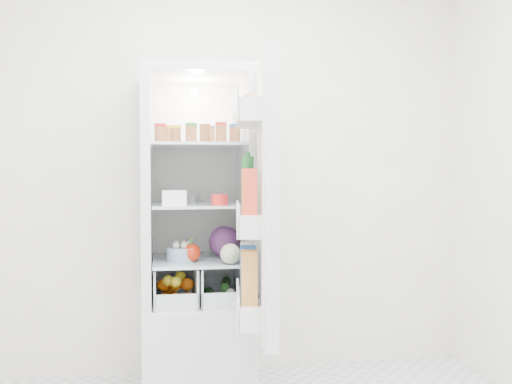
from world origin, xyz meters
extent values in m
cube|color=silver|center=(0.00, 1.50, 1.30)|extent=(3.00, 0.02, 2.60)
cube|color=silver|center=(-0.20, 1.21, 0.25)|extent=(0.60, 0.60, 0.50)
cube|color=silver|center=(-0.20, 1.21, 1.77)|extent=(0.60, 0.60, 0.05)
cube|color=silver|center=(-0.20, 1.49, 1.12)|extent=(0.60, 0.05, 1.25)
cube|color=silver|center=(-0.47, 1.21, 1.12)|extent=(0.05, 0.60, 1.25)
cube|color=silver|center=(0.07, 1.21, 1.12)|extent=(0.05, 0.60, 1.25)
cube|color=white|center=(-0.20, 1.46, 1.12)|extent=(0.50, 0.01, 1.25)
sphere|color=white|center=(-0.20, 1.42, 1.71)|extent=(0.05, 0.05, 0.05)
cube|color=silver|center=(-0.20, 1.19, 0.74)|extent=(0.49, 0.53, 0.01)
cube|color=silver|center=(-0.20, 1.19, 1.05)|extent=(0.49, 0.53, 0.02)
cube|color=silver|center=(-0.20, 1.19, 1.38)|extent=(0.49, 0.53, 0.02)
cylinder|color=#B21919|center=(-0.40, 1.05, 1.43)|extent=(0.06, 0.06, 0.08)
cylinder|color=gold|center=(-0.32, 1.10, 1.43)|extent=(0.06, 0.06, 0.08)
cylinder|color=#267226|center=(-0.24, 1.02, 1.43)|extent=(0.06, 0.06, 0.08)
cylinder|color=brown|center=(-0.16, 1.12, 1.43)|extent=(0.06, 0.06, 0.08)
cylinder|color=#B21919|center=(-0.08, 1.05, 1.43)|extent=(0.06, 0.06, 0.08)
cylinder|color=#194C8C|center=(0.00, 1.10, 1.43)|extent=(0.06, 0.06, 0.08)
cylinder|color=#BF8C19|center=(-0.36, 1.28, 1.43)|extent=(0.06, 0.06, 0.08)
cylinder|color=#4C4C4C|center=(-0.12, 1.30, 1.43)|extent=(0.06, 0.06, 0.08)
cylinder|color=silver|center=(0.01, 1.20, 1.48)|extent=(0.05, 0.05, 0.18)
cube|color=white|center=(-0.33, 1.01, 1.10)|extent=(0.13, 0.13, 0.08)
cylinder|color=red|center=(-0.10, 0.97, 1.09)|extent=(0.11, 0.11, 0.06)
cube|color=silver|center=(-0.28, 1.22, 1.08)|extent=(0.21, 0.18, 0.04)
sphere|color=#5C2161|center=(-0.05, 1.23, 0.83)|extent=(0.17, 0.17, 0.17)
sphere|color=red|center=(-0.24, 1.07, 0.80)|extent=(0.10, 0.10, 0.10)
cylinder|color=#7DA3BB|center=(-0.29, 1.11, 0.79)|extent=(0.18, 0.18, 0.08)
sphere|color=#ADC191|center=(-0.04, 0.98, 0.80)|extent=(0.11, 0.11, 0.11)
sphere|color=#FF5E0D|center=(-0.39, 1.06, 0.55)|extent=(0.07, 0.07, 0.07)
sphere|color=#FF5E0D|center=(-0.32, 1.06, 0.55)|extent=(0.07, 0.07, 0.07)
sphere|color=#FF5E0D|center=(-0.26, 1.06, 0.55)|extent=(0.07, 0.07, 0.07)
sphere|color=#FF5E0D|center=(-0.39, 1.19, 0.61)|extent=(0.07, 0.07, 0.07)
sphere|color=#FF5E0D|center=(-0.32, 1.19, 0.61)|extent=(0.07, 0.07, 0.07)
sphere|color=#FF5E0D|center=(-0.26, 1.19, 0.61)|extent=(0.07, 0.07, 0.07)
sphere|color=#FF5E0D|center=(-0.35, 1.31, 0.55)|extent=(0.07, 0.07, 0.07)
sphere|color=yellow|center=(-0.36, 1.12, 0.64)|extent=(0.06, 0.06, 0.06)
sphere|color=yellow|center=(-0.29, 1.24, 0.64)|extent=(0.06, 0.06, 0.06)
sphere|color=yellow|center=(-0.32, 1.08, 0.64)|extent=(0.06, 0.06, 0.06)
cylinder|color=#22501A|center=(-0.12, 1.19, 0.54)|extent=(0.09, 0.21, 0.05)
cylinder|color=#22501A|center=(-0.04, 1.24, 0.59)|extent=(0.08, 0.21, 0.05)
sphere|color=white|center=(-0.08, 1.06, 0.54)|extent=(0.05, 0.05, 0.05)
sphere|color=white|center=(-0.03, 1.08, 0.57)|extent=(0.05, 0.05, 0.05)
cube|color=silver|center=(0.09, 0.61, 1.12)|extent=(0.13, 0.60, 1.30)
cube|color=white|center=(0.06, 0.61, 1.12)|extent=(0.08, 0.56, 1.26)
cube|color=silver|center=(0.01, 0.62, 1.50)|extent=(0.17, 0.51, 0.10)
cube|color=silver|center=(0.01, 0.62, 1.00)|extent=(0.17, 0.51, 0.10)
cube|color=silver|center=(0.01, 0.62, 0.60)|extent=(0.17, 0.51, 0.10)
sphere|color=#A8714B|center=(-0.01, 0.50, 1.56)|extent=(0.05, 0.05, 0.05)
sphere|color=#A8714B|center=(0.00, 0.58, 1.56)|extent=(0.05, 0.05, 0.05)
sphere|color=#A8714B|center=(0.01, 0.66, 1.56)|extent=(0.05, 0.05, 0.05)
sphere|color=#A8714B|center=(0.02, 0.74, 1.56)|extent=(0.05, 0.05, 0.05)
cylinder|color=#1A5D26|center=(0.02, 0.77, 1.18)|extent=(0.06, 0.06, 0.26)
cube|color=gold|center=(0.00, 0.59, 1.15)|extent=(0.07, 0.07, 0.20)
cube|color=#ED4529|center=(-0.02, 0.44, 1.15)|extent=(0.07, 0.07, 0.20)
cube|color=silver|center=(0.02, 0.77, 0.77)|extent=(0.08, 0.08, 0.24)
cube|color=blue|center=(0.00, 0.62, 0.77)|extent=(0.08, 0.08, 0.24)
cube|color=#D98C3D|center=(-0.02, 0.47, 0.77)|extent=(0.08, 0.08, 0.24)
camera|label=1|loc=(-0.40, -1.99, 1.25)|focal=40.00mm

